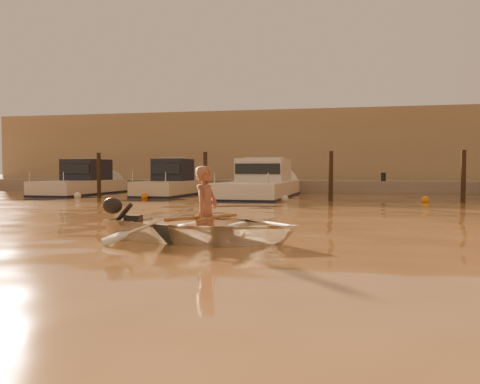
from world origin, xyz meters
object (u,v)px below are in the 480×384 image
(dinghy, at_px, (201,226))
(person, at_px, (206,212))
(moored_boat_2, at_px, (261,183))
(waterfront_building, at_px, (349,151))
(moored_boat_1, at_px, (169,182))
(moored_boat_0, at_px, (81,182))

(dinghy, bearing_deg, person, -90.00)
(moored_boat_2, xyz_separation_m, waterfront_building, (3.53, 11.00, 1.77))
(dinghy, bearing_deg, waterfront_building, 6.09)
(moored_boat_1, bearing_deg, waterfront_building, 54.00)
(dinghy, xyz_separation_m, moored_boat_0, (-11.05, 14.73, 0.36))
(moored_boat_1, relative_size, waterfront_building, 0.13)
(person, bearing_deg, dinghy, 90.00)
(moored_boat_2, bearing_deg, moored_boat_1, 180.00)
(moored_boat_0, distance_m, moored_boat_2, 9.17)
(person, bearing_deg, moored_boat_0, 46.84)
(person, height_order, moored_boat_2, moored_boat_2)
(dinghy, relative_size, moored_boat_1, 0.63)
(moored_boat_0, height_order, waterfront_building, waterfront_building)
(moored_boat_0, bearing_deg, waterfront_building, 40.90)
(moored_boat_1, distance_m, moored_boat_2, 4.46)
(dinghy, relative_size, waterfront_building, 0.08)
(dinghy, xyz_separation_m, waterfront_building, (1.65, 25.73, 2.14))
(moored_boat_0, relative_size, moored_boat_1, 1.17)
(person, xyz_separation_m, waterfront_building, (1.55, 25.75, 1.87))
(person, height_order, moored_boat_0, moored_boat_0)
(moored_boat_1, height_order, moored_boat_2, same)
(dinghy, xyz_separation_m, moored_boat_2, (-1.88, 14.73, 0.36))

